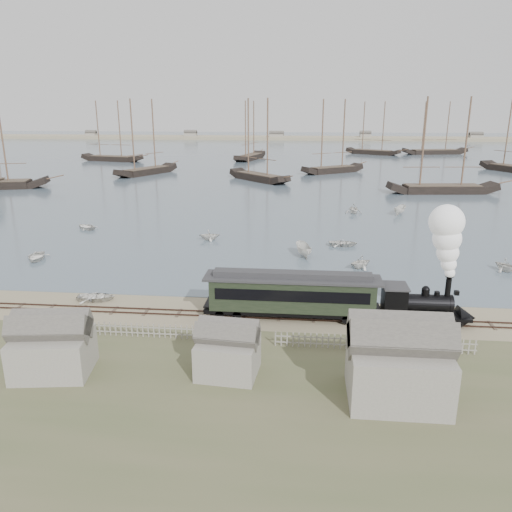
{
  "coord_description": "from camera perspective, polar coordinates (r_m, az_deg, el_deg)",
  "views": [
    {
      "loc": [
        6.92,
        -42.39,
        17.68
      ],
      "look_at": [
        2.28,
        4.86,
        3.5
      ],
      "focal_mm": 35.0,
      "sensor_mm": 36.0,
      "label": 1
    }
  ],
  "objects": [
    {
      "name": "rowboat_2",
      "position": [
        61.6,
        5.44,
        0.69
      ],
      "size": [
        4.31,
        2.53,
        1.57
      ],
      "primitive_type": "imported",
      "rotation": [
        0.0,
        0.0,
        3.4
      ],
      "color": "silver",
      "rests_on": "harbor_water"
    },
    {
      "name": "rowboat_4",
      "position": [
        57.96,
        11.86,
        -0.66
      ],
      "size": [
        3.66,
        3.75,
        1.5
      ],
      "primitive_type": "imported",
      "rotation": [
        0.0,
        0.0,
        5.33
      ],
      "color": "silver",
      "rests_on": "harbor_water"
    },
    {
      "name": "rowboat_7",
      "position": [
        87.98,
        11.1,
        5.34
      ],
      "size": [
        3.75,
        3.38,
        1.75
      ],
      "primitive_type": "imported",
      "rotation": [
        0.0,
        0.0,
        0.17
      ],
      "color": "silver",
      "rests_on": "harbor_water"
    },
    {
      "name": "schooner_3",
      "position": [
        142.53,
        8.91,
        13.37
      ],
      "size": [
        18.2,
        14.83,
        20.0
      ],
      "primitive_type": null,
      "rotation": [
        0.0,
        0.0,
        0.62
      ],
      "color": "black",
      "rests_on": "harbor_water"
    },
    {
      "name": "schooner_1",
      "position": [
        140.86,
        -12.63,
        13.14
      ],
      "size": [
        13.46,
        20.66,
        20.0
      ],
      "primitive_type": null,
      "rotation": [
        0.0,
        0.0,
        1.11
      ],
      "color": "black",
      "rests_on": "harbor_water"
    },
    {
      "name": "shed_mid",
      "position": [
        35.5,
        -3.2,
        -13.27
      ],
      "size": [
        4.0,
        3.5,
        3.6
      ],
      "primitive_type": null,
      "color": "gray",
      "rests_on": "ground"
    },
    {
      "name": "schooner_2",
      "position": [
        125.37,
        0.31,
        13.14
      ],
      "size": [
        17.1,
        17.96,
        20.0
      ],
      "primitive_type": null,
      "rotation": [
        0.0,
        0.0,
        -0.82
      ],
      "color": "black",
      "rests_on": "harbor_water"
    },
    {
      "name": "far_spit",
      "position": [
        293.01,
        4.36,
        13.12
      ],
      "size": [
        500.0,
        20.0,
        1.8
      ],
      "primitive_type": "cube",
      "color": "tan",
      "rests_on": "ground"
    },
    {
      "name": "rowboat_5",
      "position": [
        89.23,
        16.1,
        5.07
      ],
      "size": [
        4.06,
        3.1,
        1.48
      ],
      "primitive_type": "imported",
      "rotation": [
        0.0,
        0.0,
        2.64
      ],
      "color": "silver",
      "rests_on": "harbor_water"
    },
    {
      "name": "shed_left",
      "position": [
        38.25,
        -21.94,
        -12.22
      ],
      "size": [
        5.0,
        4.0,
        4.1
      ],
      "primitive_type": null,
      "color": "gray",
      "rests_on": "ground"
    },
    {
      "name": "rowboat_3",
      "position": [
        66.96,
        9.93,
        1.46
      ],
      "size": [
        2.72,
        3.79,
        0.78
      ],
      "primitive_type": "imported",
      "rotation": [
        0.0,
        0.0,
        1.56
      ],
      "color": "silver",
      "rests_on": "harbor_water"
    },
    {
      "name": "schooner_8",
      "position": [
        203.2,
        13.37,
        14.05
      ],
      "size": [
        20.82,
        15.12,
        20.0
      ],
      "primitive_type": null,
      "rotation": [
        0.0,
        0.0,
        -0.54
      ],
      "color": "black",
      "rests_on": "harbor_water"
    },
    {
      "name": "rowboat_0",
      "position": [
        65.55,
        -23.82,
        -0.06
      ],
      "size": [
        4.39,
        3.63,
        0.79
      ],
      "primitive_type": "imported",
      "rotation": [
        0.0,
        0.0,
        0.27
      ],
      "color": "silver",
      "rests_on": "harbor_water"
    },
    {
      "name": "rowboat_1",
      "position": [
        69.18,
        -5.34,
        2.43
      ],
      "size": [
        2.89,
        3.2,
        1.47
      ],
      "primitive_type": "imported",
      "rotation": [
        0.0,
        0.0,
        1.76
      ],
      "color": "silver",
      "rests_on": "harbor_water"
    },
    {
      "name": "schooner_7",
      "position": [
        178.06,
        -0.68,
        14.18
      ],
      "size": [
        9.99,
        22.26,
        20.0
      ],
      "primitive_type": null,
      "rotation": [
        0.0,
        0.0,
        1.33
      ],
      "color": "black",
      "rests_on": "harbor_water"
    },
    {
      "name": "harbor_water",
      "position": [
        213.24,
        3.81,
        11.85
      ],
      "size": [
        600.0,
        336.0,
        0.06
      ],
      "primitive_type": "cube",
      "color": "#41525E",
      "rests_on": "ground"
    },
    {
      "name": "rail_track",
      "position": [
        44.62,
        -3.81,
        -6.7
      ],
      "size": [
        120.0,
        1.8,
        0.16
      ],
      "color": "#3D2821",
      "rests_on": "ground"
    },
    {
      "name": "beached_dinghy",
      "position": [
        49.98,
        -17.79,
        -4.47
      ],
      "size": [
        2.91,
        3.81,
        0.74
      ],
      "primitive_type": "imported",
      "rotation": [
        0.0,
        0.0,
        1.68
      ],
      "color": "silver",
      "rests_on": "ground"
    },
    {
      "name": "schooner_4",
      "position": [
        113.9,
        20.97,
        11.73
      ],
      "size": [
        23.6,
        7.88,
        20.0
      ],
      "primitive_type": null,
      "rotation": [
        0.0,
        0.0,
        0.11
      ],
      "color": "black",
      "rests_on": "harbor_water"
    },
    {
      "name": "locomotive",
      "position": [
        43.97,
        20.3,
        -1.85
      ],
      "size": [
        7.89,
        2.94,
        9.83
      ],
      "color": "black",
      "rests_on": "ground"
    },
    {
      "name": "schooner_6",
      "position": [
        179.76,
        -16.36,
        13.55
      ],
      "size": [
        22.67,
        9.96,
        20.0
      ],
      "primitive_type": null,
      "rotation": [
        0.0,
        0.0,
        -0.23
      ],
      "color": "black",
      "rests_on": "harbor_water"
    },
    {
      "name": "picket_fence_west",
      "position": [
        41.78,
        -13.88,
        -8.93
      ],
      "size": [
        19.0,
        0.1,
        1.2
      ],
      "primitive_type": null,
      "color": "gray",
      "rests_on": "ground"
    },
    {
      "name": "schooner_9",
      "position": [
        211.3,
        19.97,
        13.6
      ],
      "size": [
        25.98,
        11.13,
        20.0
      ],
      "primitive_type": null,
      "rotation": [
        0.0,
        0.0,
        0.22
      ],
      "color": "black",
      "rests_on": "harbor_water"
    },
    {
      "name": "passenger_coach",
      "position": [
        43.23,
        4.13,
        -4.25
      ],
      "size": [
        15.13,
        2.92,
        3.68
      ],
      "color": "black",
      "rests_on": "ground"
    },
    {
      "name": "picket_fence_east",
      "position": [
        39.51,
        13.33,
        -10.44
      ],
      "size": [
        15.0,
        0.1,
        1.2
      ],
      "primitive_type": null,
      "color": "gray",
      "rests_on": "ground"
    },
    {
      "name": "ground",
      "position": [
        46.45,
        -3.41,
        -5.78
      ],
      "size": [
        600.0,
        600.0,
        0.0
      ],
      "primitive_type": "plane",
      "color": "tan",
      "rests_on": "ground"
    },
    {
      "name": "shed_right",
      "position": [
        34.0,
        15.62,
        -15.4
      ],
      "size": [
        6.0,
        5.0,
        5.1
      ],
      "primitive_type": null,
      "color": "gray",
      "rests_on": "ground"
    },
    {
      "name": "rowboat_6",
      "position": [
        79.61,
        -18.83,
        3.22
      ],
      "size": [
        4.16,
        4.41,
        0.74
      ],
      "primitive_type": "imported",
      "rotation": [
        0.0,
        0.0,
        4.1
      ],
      "color": "silver",
      "rests_on": "harbor_water"
    },
    {
      "name": "rowboat_8",
      "position": [
        62.31,
        26.65,
        -0.92
      ],
      "size": [
        3.6,
        3.49,
        1.45
      ],
      "primitive_type": "imported",
      "rotation": [
        0.0,
        0.0,
        0.57
      ],
      "color": "silver",
      "rests_on": "harbor_water"
    }
  ]
}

